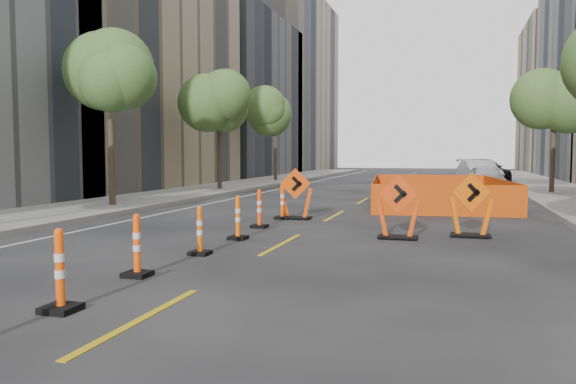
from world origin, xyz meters
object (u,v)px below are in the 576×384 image
(channelizer_2, at_px, (137,245))
(channelizer_5, at_px, (259,209))
(channelizer_3, at_px, (200,230))
(parked_car_far, at_px, (483,170))
(chevron_sign_left, at_px, (296,194))
(chevron_sign_center, at_px, (398,207))
(chevron_sign_right, at_px, (471,205))
(channelizer_4, at_px, (238,217))
(parked_car_mid, at_px, (479,173))
(channelizer_6, at_px, (282,201))
(channelizer_1, at_px, (60,270))
(parked_car_near, at_px, (486,178))

(channelizer_2, bearing_deg, channelizer_5, 90.57)
(channelizer_3, xyz_separation_m, parked_car_far, (7.02, 32.25, 0.32))
(chevron_sign_left, bearing_deg, chevron_sign_center, -66.40)
(chevron_sign_center, relative_size, chevron_sign_right, 0.99)
(channelizer_4, xyz_separation_m, chevron_sign_left, (0.22, 4.39, 0.27))
(channelizer_5, bearing_deg, parked_car_mid, 73.12)
(channelizer_4, relative_size, chevron_sign_center, 0.68)
(channelizer_5, bearing_deg, chevron_sign_left, 79.56)
(channelizer_6, xyz_separation_m, parked_car_mid, (6.67, 19.93, 0.26))
(chevron_sign_center, xyz_separation_m, parked_car_far, (3.35, 28.95, 0.04))
(channelizer_2, relative_size, parked_car_mid, 0.21)
(channelizer_6, xyz_separation_m, chevron_sign_center, (3.85, -3.10, 0.23))
(channelizer_1, height_order, channelizer_4, channelizer_1)
(parked_car_near, bearing_deg, channelizer_2, -111.96)
(channelizer_4, bearing_deg, chevron_sign_center, 17.62)
(chevron_sign_left, bearing_deg, channelizer_3, -115.23)
(chevron_sign_right, bearing_deg, channelizer_2, -152.05)
(channelizer_5, bearing_deg, channelizer_6, 89.40)
(channelizer_3, bearing_deg, channelizer_6, 91.66)
(chevron_sign_center, distance_m, chevron_sign_right, 1.88)
(chevron_sign_center, xyz_separation_m, chevron_sign_right, (1.69, 0.81, 0.01))
(channelizer_2, distance_m, chevron_sign_center, 6.64)
(parked_car_far, bearing_deg, channelizer_6, -124.35)
(channelizer_5, distance_m, parked_car_far, 28.91)
(parked_car_near, bearing_deg, chevron_sign_left, -119.49)
(channelizer_5, bearing_deg, channelizer_2, -89.43)
(chevron_sign_right, bearing_deg, parked_car_near, 65.06)
(parked_car_near, bearing_deg, chevron_sign_right, -99.98)
(channelizer_6, distance_m, parked_car_mid, 21.02)
(channelizer_5, xyz_separation_m, parked_car_mid, (6.70, 22.07, 0.28))
(chevron_sign_right, relative_size, parked_car_mid, 0.32)
(channelizer_2, relative_size, channelizer_6, 0.96)
(channelizer_1, xyz_separation_m, parked_car_near, (6.61, 25.36, 0.18))
(channelizer_4, bearing_deg, channelizer_6, 92.39)
(channelizer_6, height_order, parked_car_far, parked_car_far)
(channelizer_2, height_order, channelizer_5, channelizer_5)
(channelizer_2, xyz_separation_m, channelizer_6, (-0.04, 8.53, 0.02))
(chevron_sign_right, xyz_separation_m, parked_car_near, (1.27, 16.98, -0.06))
(channelizer_3, distance_m, channelizer_5, 4.27)
(channelizer_3, bearing_deg, channelizer_5, 92.79)
(parked_car_near, relative_size, parked_car_far, 0.76)
(chevron_sign_left, height_order, parked_car_far, parked_car_far)
(channelizer_2, relative_size, channelizer_5, 0.99)
(channelizer_5, bearing_deg, parked_car_near, 67.88)
(channelizer_3, height_order, parked_car_far, parked_car_far)
(channelizer_6, distance_m, chevron_sign_right, 6.00)
(channelizer_4, height_order, chevron_sign_right, chevron_sign_right)
(parked_car_near, distance_m, parked_car_far, 11.16)
(channelizer_5, relative_size, chevron_sign_right, 0.68)
(channelizer_1, relative_size, chevron_sign_right, 0.70)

